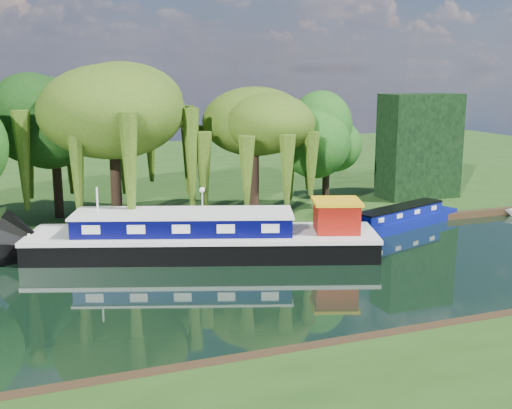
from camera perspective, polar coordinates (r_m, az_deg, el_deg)
name	(u,v)px	position (r m, az deg, el deg)	size (l,w,h in m)	color
ground	(253,285)	(31.43, -0.25, -7.16)	(120.00, 120.00, 0.00)	black
far_bank	(131,175)	(63.49, -11.09, 2.60)	(120.00, 52.00, 0.45)	#1C380F
dutch_barge	(206,238)	(36.12, -4.48, -2.97)	(19.75, 10.48, 4.09)	black
narrowboat	(400,220)	(43.35, 12.65, -1.32)	(10.73, 5.31, 1.57)	navy
willow_left	(113,112)	(42.24, -12.62, 7.99)	(8.20, 8.20, 9.82)	black
willow_right	(254,133)	(42.61, -0.19, 6.38)	(6.42, 6.42, 7.82)	black
tree_far_mid	(54,128)	(44.59, -17.52, 6.52)	(5.36, 5.36, 8.78)	black
tree_far_right	(327,140)	(45.60, 6.32, 5.72)	(4.39, 4.39, 7.18)	black
conifer_hedge	(419,146)	(51.45, 14.30, 5.06)	(6.00, 3.00, 8.00)	black
lamppost	(202,196)	(40.61, -4.79, 0.73)	(0.36, 0.36, 2.56)	silver
mooring_posts	(196,228)	(38.69, -5.32, -2.07)	(19.16, 0.16, 1.00)	silver
reeds_near	(473,309)	(28.34, 18.70, -8.80)	(33.70, 1.50, 1.10)	#1B4D14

